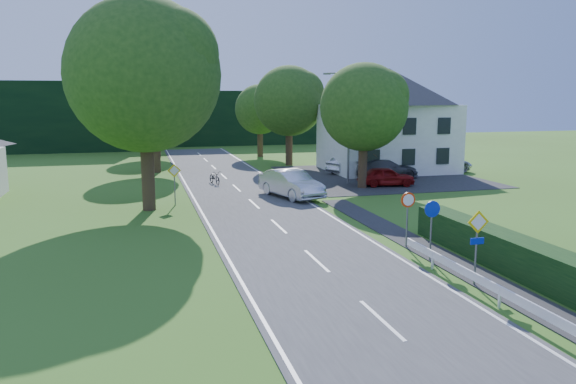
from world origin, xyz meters
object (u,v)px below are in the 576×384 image
object	(u,v)px
parked_car_grey	(386,168)
motorcycle	(215,177)
streetlight	(347,122)
parked_car_silver_a	(350,164)
parked_car_silver_b	(440,163)
parked_car_red	(386,176)
parasol	(367,164)
moving_car	(291,184)

from	to	relation	value
parked_car_grey	motorcycle	bearing A→B (deg)	100.06
streetlight	parked_car_silver_a	xyz separation A→B (m)	(2.40, 5.32, -3.70)
parked_car_silver_a	parked_car_silver_b	bearing A→B (deg)	-126.67
parked_car_silver_b	streetlight	bearing A→B (deg)	113.20
parked_car_red	parasol	world-z (taller)	parasol
parked_car_red	moving_car	bearing A→B (deg)	117.70
motorcycle	parasol	world-z (taller)	parasol
moving_car	motorcycle	bearing A→B (deg)	102.76
parked_car_silver_b	parasol	xyz separation A→B (m)	(-7.22, -1.44, 0.31)
parked_car_grey	parked_car_silver_b	bearing A→B (deg)	-59.83
parked_car_red	parasol	size ratio (longest dim) A/B	1.70
streetlight	parked_car_red	distance (m)	4.76
streetlight	moving_car	bearing A→B (deg)	-140.39
parked_car_silver_b	parasol	size ratio (longest dim) A/B	2.28
parked_car_red	parked_car_grey	distance (m)	4.16
parasol	motorcycle	bearing A→B (deg)	-178.76
parked_car_red	parasol	bearing A→B (deg)	3.56
streetlight	parasol	bearing A→B (deg)	43.25
parked_car_red	parked_car_silver_a	bearing A→B (deg)	8.07
streetlight	parked_car_grey	distance (m)	5.86
moving_car	parked_car_silver_a	world-z (taller)	moving_car
streetlight	parked_car_silver_a	size ratio (longest dim) A/B	1.83
moving_car	parked_car_silver_b	bearing A→B (deg)	11.55
parked_car_silver_a	parasol	distance (m)	2.81
motorcycle	parked_car_silver_b	world-z (taller)	parked_car_silver_b
motorcycle	parked_car_red	size ratio (longest dim) A/B	0.45
parked_car_silver_a	parked_car_silver_b	xyz separation A→B (m)	(7.54, -1.32, 0.02)
parked_car_red	parasol	xyz separation A→B (m)	(0.39, 4.34, 0.38)
moving_car	parked_car_silver_a	size ratio (longest dim) A/B	1.20
motorcycle	parked_car_silver_a	xyz separation A→B (m)	(11.66, 3.03, 0.25)
moving_car	parked_car_grey	distance (m)	11.42
parked_car_silver_a	parked_car_grey	bearing A→B (deg)	179.97
moving_car	parasol	bearing A→B (deg)	23.56
moving_car	parked_car_silver_b	size ratio (longest dim) A/B	0.98
moving_car	parasol	xyz separation A→B (m)	(8.08, 6.99, 0.19)
streetlight	parked_car_silver_a	bearing A→B (deg)	65.72
parasol	parked_car_silver_b	bearing A→B (deg)	11.31
moving_car	motorcycle	distance (m)	7.79
motorcycle	parked_car_silver_a	world-z (taller)	parked_car_silver_a
streetlight	parked_car_silver_a	world-z (taller)	streetlight
motorcycle	parked_car_grey	size ratio (longest dim) A/B	0.37
moving_car	parked_car_grey	world-z (taller)	moving_car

